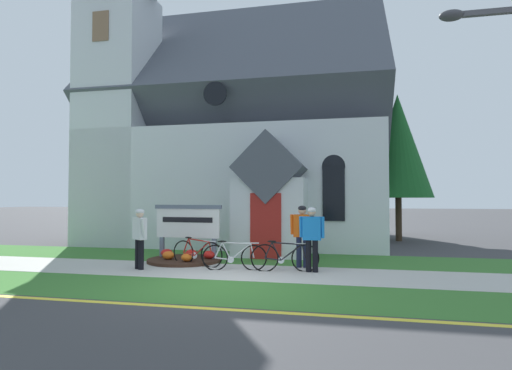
# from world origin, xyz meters

# --- Properties ---
(ground) EXTENTS (140.00, 140.00, 0.00)m
(ground) POSITION_xyz_m (0.00, 4.00, 0.00)
(ground) COLOR #3D3D3F
(sidewalk_slab) EXTENTS (32.00, 2.33, 0.01)m
(sidewalk_slab) POSITION_xyz_m (-1.98, 1.59, 0.01)
(sidewalk_slab) COLOR #B7B5AD
(sidewalk_slab) RESTS_ON ground
(grass_verge) EXTENTS (32.00, 2.28, 0.01)m
(grass_verge) POSITION_xyz_m (-1.98, -0.72, 0.00)
(grass_verge) COLOR #38722D
(grass_verge) RESTS_ON ground
(church_lawn) EXTENTS (24.00, 2.85, 0.01)m
(church_lawn) POSITION_xyz_m (-1.98, 4.18, 0.00)
(church_lawn) COLOR #38722D
(church_lawn) RESTS_ON ground
(curb_paint_stripe) EXTENTS (28.00, 0.16, 0.01)m
(curb_paint_stripe) POSITION_xyz_m (-1.98, -2.01, 0.00)
(curb_paint_stripe) COLOR yellow
(curb_paint_stripe) RESTS_ON ground
(church_building) EXTENTS (12.80, 11.71, 12.48)m
(church_building) POSITION_xyz_m (-2.29, 10.24, 4.56)
(church_building) COLOR silver
(church_building) RESTS_ON ground
(church_sign) EXTENTS (2.22, 0.25, 1.73)m
(church_sign) POSITION_xyz_m (-2.08, 3.18, 1.16)
(church_sign) COLOR slate
(church_sign) RESTS_ON ground
(flower_bed) EXTENTS (2.21, 2.21, 0.34)m
(flower_bed) POSITION_xyz_m (-2.08, 2.90, 0.09)
(flower_bed) COLOR #382319
(flower_bed) RESTS_ON ground
(bicycle_white) EXTENTS (1.66, 0.51, 0.84)m
(bicycle_white) POSITION_xyz_m (-1.43, 2.25, 0.38)
(bicycle_white) COLOR black
(bicycle_white) RESTS_ON ground
(bicycle_blue) EXTENTS (1.79, 0.38, 0.84)m
(bicycle_blue) POSITION_xyz_m (1.15, 1.90, 0.38)
(bicycle_blue) COLOR black
(bicycle_blue) RESTS_ON ground
(bicycle_red) EXTENTS (1.73, 0.36, 0.82)m
(bicycle_red) POSITION_xyz_m (-0.21, 1.81, 0.37)
(bicycle_red) COLOR black
(bicycle_red) RESTS_ON ground
(cyclist_in_red_jersey) EXTENTS (0.67, 0.29, 1.73)m
(cyclist_in_red_jersey) POSITION_xyz_m (1.54, 2.61, 1.02)
(cyclist_in_red_jersey) COLOR #191E38
(cyclist_in_red_jersey) RESTS_ON ground
(cyclist_in_white_jersey) EXTENTS (0.66, 0.27, 1.70)m
(cyclist_in_white_jersey) POSITION_xyz_m (1.86, 1.94, 1.00)
(cyclist_in_white_jersey) COLOR black
(cyclist_in_white_jersey) RESTS_ON ground
(cyclist_in_blue_jersey) EXTENTS (0.50, 0.62, 1.64)m
(cyclist_in_blue_jersey) POSITION_xyz_m (-2.76, 1.38, 0.96)
(cyclist_in_blue_jersey) COLOR black
(cyclist_in_blue_jersey) RESTS_ON ground
(roadside_conifer) EXTENTS (3.04, 3.04, 6.70)m
(roadside_conifer) POSITION_xyz_m (5.08, 10.77, 4.32)
(roadside_conifer) COLOR #3D2D1E
(roadside_conifer) RESTS_ON ground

